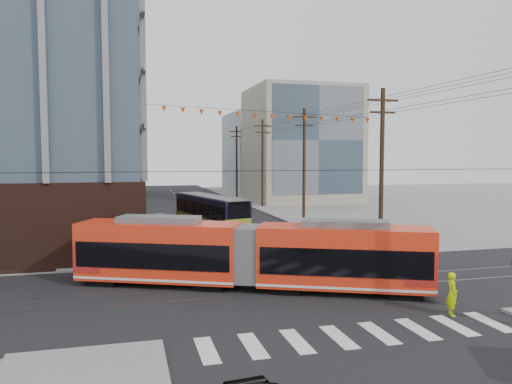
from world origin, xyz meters
TOP-DOWN VIEW (x-y plane):
  - ground at (0.00, 0.00)m, footprint 160.00×160.00m
  - bg_bldg_nw_near at (-17.00, 52.00)m, footprint 18.00×16.00m
  - bg_bldg_ne_near at (16.00, 48.00)m, footprint 14.00×14.00m
  - bg_bldg_nw_far at (-14.00, 72.00)m, footprint 16.00×18.00m
  - bg_bldg_ne_far at (18.00, 68.00)m, footprint 16.00×16.00m
  - utility_pole_far at (8.50, 56.00)m, footprint 0.30×0.30m
  - streetcar at (-2.34, 4.27)m, footprint 16.85×9.31m
  - city_bus at (-0.93, 24.12)m, footprint 5.05×11.07m
  - parked_car_silver at (-5.24, 12.72)m, footprint 2.07×4.86m
  - parked_car_white at (-5.84, 18.77)m, footprint 2.69×5.47m
  - parked_car_grey at (-5.31, 26.02)m, footprint 2.51×5.11m
  - pedestrian at (4.68, -1.90)m, footprint 0.60×0.75m
  - jersey_barrier at (8.30, 12.37)m, footprint 1.80×4.41m

SIDE VIEW (x-z plane):
  - ground at x=0.00m, z-range 0.00..0.00m
  - jersey_barrier at x=8.30m, z-range 0.00..0.86m
  - parked_car_grey at x=-5.31m, z-range 0.00..1.40m
  - parked_car_white at x=-5.84m, z-range 0.00..1.53m
  - parked_car_silver at x=-5.24m, z-range 0.00..1.56m
  - pedestrian at x=4.68m, z-range 0.00..1.80m
  - city_bus at x=-0.93m, z-range 0.00..3.07m
  - streetcar at x=-2.34m, z-range 0.00..3.35m
  - utility_pole_far at x=8.50m, z-range 0.00..11.00m
  - bg_bldg_ne_far at x=18.00m, z-range 0.00..14.00m
  - bg_bldg_ne_near at x=16.00m, z-range 0.00..16.00m
  - bg_bldg_nw_near at x=-17.00m, z-range 0.00..18.00m
  - bg_bldg_nw_far at x=-14.00m, z-range 0.00..20.00m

